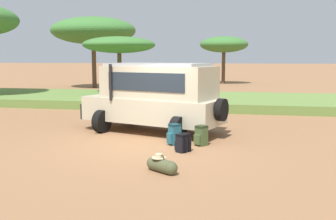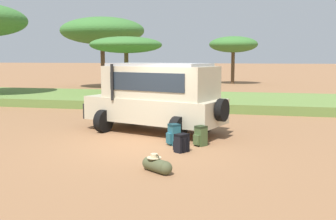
{
  "view_description": "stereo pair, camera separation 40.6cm",
  "coord_description": "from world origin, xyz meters",
  "px_view_note": "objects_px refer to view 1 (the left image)",
  "views": [
    {
      "loc": [
        2.85,
        -11.1,
        2.64
      ],
      "look_at": [
        0.47,
        0.88,
        1.0
      ],
      "focal_mm": 42.0,
      "sensor_mm": 36.0,
      "label": 1
    },
    {
      "loc": [
        3.24,
        -11.01,
        2.64
      ],
      "look_at": [
        0.47,
        0.88,
        1.0
      ],
      "focal_mm": 42.0,
      "sensor_mm": 36.0,
      "label": 2
    }
  ],
  "objects_px": {
    "acacia_tree_centre_back": "(119,45)",
    "acacia_tree_right_mid": "(224,45)",
    "duffel_bag_low_black_case": "(162,165)",
    "acacia_tree_left_mid": "(93,31)",
    "backpack_cluster_center": "(174,135)",
    "backpack_near_rear_wheel": "(201,136)",
    "safari_vehicle": "(155,96)",
    "backpack_beside_front_wheel": "(183,143)"
  },
  "relations": [
    {
      "from": "backpack_cluster_center",
      "to": "acacia_tree_left_mid",
      "type": "distance_m",
      "value": 23.85
    },
    {
      "from": "backpack_beside_front_wheel",
      "to": "backpack_near_rear_wheel",
      "type": "relative_size",
      "value": 0.85
    },
    {
      "from": "backpack_cluster_center",
      "to": "backpack_near_rear_wheel",
      "type": "bearing_deg",
      "value": 4.96
    },
    {
      "from": "backpack_beside_front_wheel",
      "to": "duffel_bag_low_black_case",
      "type": "relative_size",
      "value": 0.65
    },
    {
      "from": "safari_vehicle",
      "to": "backpack_cluster_center",
      "type": "height_order",
      "value": "safari_vehicle"
    },
    {
      "from": "backpack_cluster_center",
      "to": "duffel_bag_low_black_case",
      "type": "distance_m",
      "value": 2.89
    },
    {
      "from": "safari_vehicle",
      "to": "duffel_bag_low_black_case",
      "type": "distance_m",
      "value": 5.02
    },
    {
      "from": "safari_vehicle",
      "to": "backpack_near_rear_wheel",
      "type": "bearing_deg",
      "value": -44.29
    },
    {
      "from": "safari_vehicle",
      "to": "backpack_beside_front_wheel",
      "type": "relative_size",
      "value": 10.54
    },
    {
      "from": "backpack_cluster_center",
      "to": "acacia_tree_centre_back",
      "type": "height_order",
      "value": "acacia_tree_centre_back"
    },
    {
      "from": "acacia_tree_right_mid",
      "to": "backpack_near_rear_wheel",
      "type": "bearing_deg",
      "value": -88.05
    },
    {
      "from": "duffel_bag_low_black_case",
      "to": "acacia_tree_left_mid",
      "type": "height_order",
      "value": "acacia_tree_left_mid"
    },
    {
      "from": "safari_vehicle",
      "to": "acacia_tree_right_mid",
      "type": "relative_size",
      "value": 1.14
    },
    {
      "from": "acacia_tree_left_mid",
      "to": "acacia_tree_centre_back",
      "type": "height_order",
      "value": "acacia_tree_left_mid"
    },
    {
      "from": "backpack_near_rear_wheel",
      "to": "acacia_tree_right_mid",
      "type": "relative_size",
      "value": 0.13
    },
    {
      "from": "backpack_beside_front_wheel",
      "to": "backpack_cluster_center",
      "type": "distance_m",
      "value": 0.93
    },
    {
      "from": "safari_vehicle",
      "to": "backpack_cluster_center",
      "type": "bearing_deg",
      "value": -61.25
    },
    {
      "from": "backpack_cluster_center",
      "to": "acacia_tree_right_mid",
      "type": "xyz_separation_m",
      "value": [
        -0.16,
        28.5,
        3.57
      ]
    },
    {
      "from": "backpack_near_rear_wheel",
      "to": "duffel_bag_low_black_case",
      "type": "distance_m",
      "value": 3.01
    },
    {
      "from": "safari_vehicle",
      "to": "backpack_cluster_center",
      "type": "xyz_separation_m",
      "value": [
        1.01,
        -1.85,
        -0.98
      ]
    },
    {
      "from": "backpack_cluster_center",
      "to": "backpack_near_rear_wheel",
      "type": "distance_m",
      "value": 0.81
    },
    {
      "from": "backpack_cluster_center",
      "to": "backpack_near_rear_wheel",
      "type": "relative_size",
      "value": 1.06
    },
    {
      "from": "acacia_tree_left_mid",
      "to": "acacia_tree_right_mid",
      "type": "xyz_separation_m",
      "value": [
        10.68,
        7.75,
        -1.01
      ]
    },
    {
      "from": "backpack_near_rear_wheel",
      "to": "safari_vehicle",
      "type": "bearing_deg",
      "value": 135.71
    },
    {
      "from": "backpack_near_rear_wheel",
      "to": "duffel_bag_low_black_case",
      "type": "height_order",
      "value": "backpack_near_rear_wheel"
    },
    {
      "from": "backpack_beside_front_wheel",
      "to": "backpack_cluster_center",
      "type": "relative_size",
      "value": 0.8
    },
    {
      "from": "acacia_tree_centre_back",
      "to": "acacia_tree_right_mid",
      "type": "xyz_separation_m",
      "value": [
        5.6,
        16.18,
        0.48
      ]
    },
    {
      "from": "safari_vehicle",
      "to": "acacia_tree_left_mid",
      "type": "relative_size",
      "value": 0.74
    },
    {
      "from": "acacia_tree_left_mid",
      "to": "backpack_near_rear_wheel",
      "type": "bearing_deg",
      "value": -60.61
    },
    {
      "from": "backpack_beside_front_wheel",
      "to": "backpack_cluster_center",
      "type": "xyz_separation_m",
      "value": [
        -0.4,
        0.83,
        0.06
      ]
    },
    {
      "from": "safari_vehicle",
      "to": "acacia_tree_centre_back",
      "type": "xyz_separation_m",
      "value": [
        -4.75,
        10.47,
        2.1
      ]
    },
    {
      "from": "safari_vehicle",
      "to": "acacia_tree_left_mid",
      "type": "xyz_separation_m",
      "value": [
        -9.82,
        18.9,
        3.59
      ]
    },
    {
      "from": "backpack_beside_front_wheel",
      "to": "backpack_near_rear_wheel",
      "type": "distance_m",
      "value": 0.99
    },
    {
      "from": "backpack_beside_front_wheel",
      "to": "duffel_bag_low_black_case",
      "type": "distance_m",
      "value": 2.06
    },
    {
      "from": "acacia_tree_centre_back",
      "to": "acacia_tree_left_mid",
      "type": "bearing_deg",
      "value": 121.06
    },
    {
      "from": "safari_vehicle",
      "to": "acacia_tree_right_mid",
      "type": "height_order",
      "value": "acacia_tree_right_mid"
    },
    {
      "from": "duffel_bag_low_black_case",
      "to": "acacia_tree_right_mid",
      "type": "height_order",
      "value": "acacia_tree_right_mid"
    },
    {
      "from": "safari_vehicle",
      "to": "acacia_tree_centre_back",
      "type": "height_order",
      "value": "acacia_tree_centre_back"
    },
    {
      "from": "acacia_tree_left_mid",
      "to": "duffel_bag_low_black_case",
      "type": "bearing_deg",
      "value": -64.91
    },
    {
      "from": "acacia_tree_right_mid",
      "to": "backpack_cluster_center",
      "type": "bearing_deg",
      "value": -89.68
    },
    {
      "from": "backpack_near_rear_wheel",
      "to": "backpack_cluster_center",
      "type": "bearing_deg",
      "value": -175.04
    },
    {
      "from": "backpack_near_rear_wheel",
      "to": "acacia_tree_centre_back",
      "type": "bearing_deg",
      "value": 118.21
    }
  ]
}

